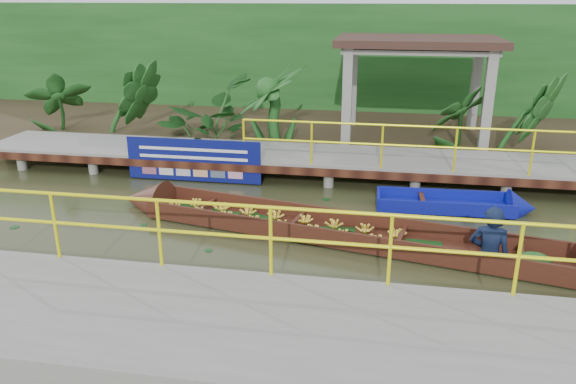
# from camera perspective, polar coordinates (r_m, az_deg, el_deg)

# --- Properties ---
(ground) EXTENTS (80.00, 80.00, 0.00)m
(ground) POSITION_cam_1_polar(r_m,az_deg,el_deg) (11.00, -2.58, -3.68)
(ground) COLOR #2A2F17
(ground) RESTS_ON ground
(land_strip) EXTENTS (30.00, 8.00, 0.45)m
(land_strip) POSITION_cam_1_polar(r_m,az_deg,el_deg) (17.98, 2.59, 6.33)
(land_strip) COLOR #332819
(land_strip) RESTS_ON ground
(far_dock) EXTENTS (16.00, 2.06, 1.66)m
(far_dock) POSITION_cam_1_polar(r_m,az_deg,el_deg) (14.01, 0.50, 3.58)
(far_dock) COLOR gray
(far_dock) RESTS_ON ground
(near_dock) EXTENTS (18.00, 2.40, 1.73)m
(near_dock) POSITION_cam_1_polar(r_m,az_deg,el_deg) (7.06, -2.00, -15.32)
(near_dock) COLOR gray
(near_dock) RESTS_ON ground
(pavilion) EXTENTS (4.40, 3.00, 3.00)m
(pavilion) POSITION_cam_1_polar(r_m,az_deg,el_deg) (16.24, 13.02, 13.72)
(pavilion) COLOR gray
(pavilion) RESTS_ON ground
(foliage_backdrop) EXTENTS (30.00, 0.80, 4.00)m
(foliage_backdrop) POSITION_cam_1_polar(r_m,az_deg,el_deg) (20.12, 3.63, 12.86)
(foliage_backdrop) COLOR #154316
(foliage_backdrop) RESTS_ON ground
(vendor_boat) EXTENTS (9.97, 3.02, 2.29)m
(vendor_boat) POSITION_cam_1_polar(r_m,az_deg,el_deg) (10.37, 7.84, -3.71)
(vendor_boat) COLOR #39150F
(vendor_boat) RESTS_ON ground
(moored_blue_boat) EXTENTS (3.27, 0.98, 0.77)m
(moored_blue_boat) POSITION_cam_1_polar(r_m,az_deg,el_deg) (12.37, 19.14, -1.40)
(moored_blue_boat) COLOR #0C138C
(moored_blue_boat) RESTS_ON ground
(blue_banner) EXTENTS (3.31, 0.04, 1.04)m
(blue_banner) POSITION_cam_1_polar(r_m,az_deg,el_deg) (13.66, -9.59, 3.22)
(blue_banner) COLOR navy
(blue_banner) RESTS_ON ground
(tropical_plants) EXTENTS (14.40, 1.40, 1.75)m
(tropical_plants) POSITION_cam_1_polar(r_m,az_deg,el_deg) (15.80, -2.26, 8.57)
(tropical_plants) COLOR #154316
(tropical_plants) RESTS_ON ground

